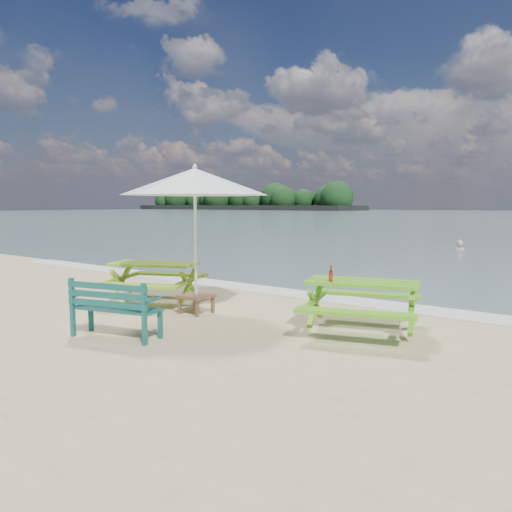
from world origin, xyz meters
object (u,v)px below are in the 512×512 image
Objects in this scene: park_bench at (116,320)px; swimmer at (459,259)px; side_table at (196,304)px; beer_bottle at (331,276)px; picnic_table_right at (362,308)px; picnic_table_left at (154,283)px; patio_umbrella at (195,182)px.

park_bench reaches higher than swimmer.
beer_bottle is at bearing 4.57° from side_table.
picnic_table_right is at bearing 10.96° from side_table.
beer_bottle is 16.79m from swimmer.
picnic_table_left is at bearing 170.02° from side_table.
picnic_table_right is (4.49, 0.34, -0.00)m from picnic_table_left.
park_bench is at bearing -138.85° from beer_bottle.
picnic_table_left is 4.42× the size of side_table.
beer_bottle reaches higher than picnic_table_right.
side_table is at bearing 0.00° from patio_umbrella.
swimmer is at bearing 89.37° from side_table.
park_bench is (-2.84, -2.55, -0.13)m from picnic_table_right.
side_table is at bearing -169.04° from picnic_table_right.
beer_bottle is (4.13, -0.04, 0.51)m from picnic_table_left.
picnic_table_left is 1.42× the size of swimmer.
patio_umbrella is at bearing 180.00° from side_table.
patio_umbrella is at bearing -9.98° from picnic_table_left.
picnic_table_right is at bearing 41.85° from park_bench.
beer_bottle reaches higher than swimmer.
picnic_table_right is 4.22× the size of side_table.
side_table is (1.44, -0.25, -0.21)m from picnic_table_left.
beer_bottle is at bearing -0.53° from picnic_table_left.
park_bench is 1.97m from side_table.
patio_umbrella reaches higher than picnic_table_left.
beer_bottle is at bearing 4.57° from patio_umbrella.
patio_umbrella reaches higher than side_table.
picnic_table_right is 1.36× the size of swimmer.
park_bench is at bearing -83.87° from side_table.
picnic_table_left reaches higher than swimmer.
patio_umbrella is at bearing 96.13° from park_bench.
park_bench is at bearing -89.92° from swimmer.
park_bench reaches higher than picnic_table_right.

